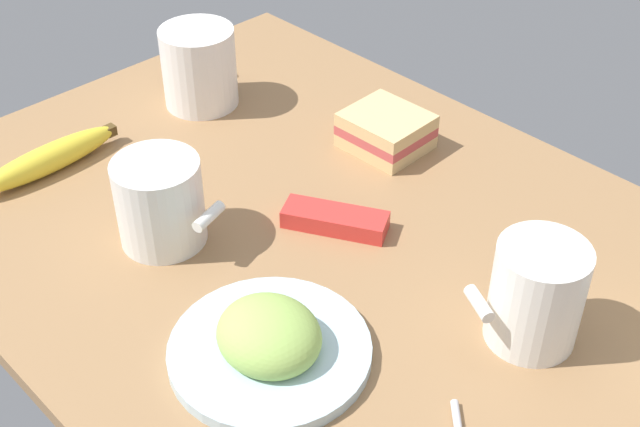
{
  "coord_description": "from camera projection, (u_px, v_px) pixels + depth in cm",
  "views": [
    {
      "loc": [
        -49.17,
        47.48,
        58.29
      ],
      "look_at": [
        0.0,
        0.0,
        5.0
      ],
      "focal_mm": 47.68,
      "sensor_mm": 36.0,
      "label": 1
    }
  ],
  "objects": [
    {
      "name": "sandwich_main",
      "position": [
        386.0,
        131.0,
        1.01
      ],
      "size": [
        9.46,
        8.56,
        4.4
      ],
      "color": "#DBB77A",
      "rests_on": "tabletop"
    },
    {
      "name": "coffee_mug_milky",
      "position": [
        160.0,
        201.0,
        0.85
      ],
      "size": [
        11.4,
        8.9,
        9.36
      ],
      "color": "white",
      "rests_on": "tabletop"
    },
    {
      "name": "plate_of_food",
      "position": [
        269.0,
        342.0,
        0.74
      ],
      "size": [
        18.12,
        18.12,
        5.41
      ],
      "color": "silver",
      "rests_on": "tabletop"
    },
    {
      "name": "coffee_mug_black",
      "position": [
        199.0,
        66.0,
        1.07
      ],
      "size": [
        11.98,
        9.39,
        10.19
      ],
      "color": "white",
      "rests_on": "tabletop"
    },
    {
      "name": "coffee_mug_spare",
      "position": [
        536.0,
        293.0,
        0.74
      ],
      "size": [
        8.55,
        10.47,
        10.11
      ],
      "color": "white",
      "rests_on": "tabletop"
    },
    {
      "name": "banana",
      "position": [
        50.0,
        158.0,
        0.97
      ],
      "size": [
        3.82,
        17.84,
        3.27
      ],
      "color": "yellow",
      "rests_on": "tabletop"
    },
    {
      "name": "snack_bar",
      "position": [
        332.0,
        218.0,
        0.89
      ],
      "size": [
        11.41,
        8.6,
        2.0
      ],
      "primitive_type": "cube",
      "rotation": [
        0.0,
        0.0,
        0.51
      ],
      "color": "red",
      "rests_on": "tabletop"
    },
    {
      "name": "tabletop",
      "position": [
        320.0,
        244.0,
        0.89
      ],
      "size": [
        90.0,
        64.0,
        2.0
      ],
      "primitive_type": "cube",
      "color": "#936D47",
      "rests_on": "ground"
    }
  ]
}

